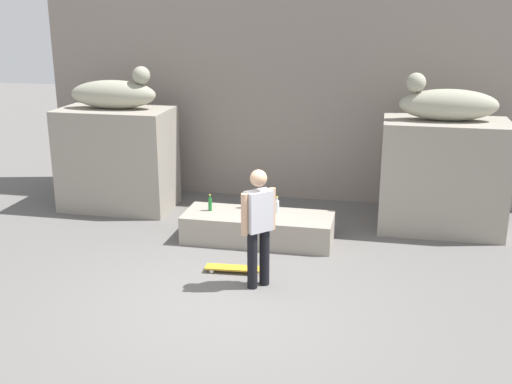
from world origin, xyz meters
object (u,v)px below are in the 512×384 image
object	(u,v)px
statue_reclining_right	(447,103)
bottle_clear	(277,206)
bottle_green	(210,204)
bottle_red	(246,201)
skater	(258,223)
statue_reclining_left	(115,93)
skateboard	(233,268)

from	to	relation	value
statue_reclining_right	bottle_clear	size ratio (longest dim) A/B	5.86
bottle_green	bottle_clear	xyz separation A→B (m)	(1.10, 0.12, -0.00)
bottle_red	skater	bearing A→B (deg)	-72.49
bottle_red	bottle_clear	size ratio (longest dim) A/B	0.99
bottle_green	bottle_clear	world-z (taller)	bottle_green
statue_reclining_right	skater	distance (m)	4.05
statue_reclining_left	bottle_green	distance (m)	2.89
skateboard	bottle_clear	distance (m)	1.59
bottle_red	bottle_clear	world-z (taller)	bottle_clear
statue_reclining_left	bottle_green	world-z (taller)	statue_reclining_left
bottle_green	bottle_clear	distance (m)	1.11
statue_reclining_left	statue_reclining_right	xyz separation A→B (m)	(5.82, -0.00, 0.00)
statue_reclining_left	bottle_clear	world-z (taller)	statue_reclining_left
skater	bottle_red	size ratio (longest dim) A/B	6.01
statue_reclining_right	bottle_green	bearing A→B (deg)	12.96
statue_reclining_right	bottle_green	xyz separation A→B (m)	(-3.73, -1.16, -1.61)
bottle_red	bottle_green	world-z (taller)	bottle_green
statue_reclining_left	skater	xyz separation A→B (m)	(3.26, -2.88, -1.26)
statue_reclining_right	bottle_red	bearing A→B (deg)	11.57
skater	skateboard	world-z (taller)	skater
statue_reclining_left	bottle_clear	xyz separation A→B (m)	(3.19, -1.05, -1.61)
statue_reclining_left	bottle_red	xyz separation A→B (m)	(2.64, -0.91, -1.61)
statue_reclining_left	skateboard	distance (m)	4.31
statue_reclining_right	bottle_clear	distance (m)	3.25
statue_reclining_right	skater	size ratio (longest dim) A/B	0.98
statue_reclining_left	statue_reclining_right	world-z (taller)	same
skater	bottle_clear	bearing A→B (deg)	46.70
statue_reclining_right	skateboard	bearing A→B (deg)	35.30
bottle_red	bottle_green	bearing A→B (deg)	-155.02
bottle_red	bottle_green	size ratio (longest dim) A/B	0.99
statue_reclining_left	bottle_red	distance (m)	3.22
bottle_clear	statue_reclining_left	bearing A→B (deg)	161.83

